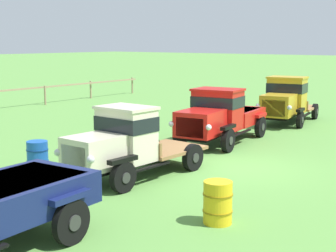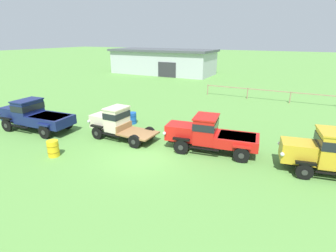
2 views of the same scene
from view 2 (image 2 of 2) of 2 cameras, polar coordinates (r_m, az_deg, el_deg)
The scene contains 9 objects.
ground_plane at distance 14.82m, azimuth -5.56°, elevation -6.72°, with size 240.00×240.00×0.00m, color #5B9342.
farm_shed at distance 47.79m, azimuth -1.13°, elevation 13.88°, with size 18.25×7.85×4.24m.
paddock_fence at distance 29.20m, azimuth 25.00°, elevation 6.32°, with size 17.36×0.58×1.18m.
vintage_truck_foreground_near at distance 20.85m, azimuth -27.16°, elevation 2.12°, with size 5.74×2.60×2.18m.
vintage_truck_second_in_line at distance 17.52m, azimuth -11.34°, elevation 0.85°, with size 4.81×2.06×2.08m.
vintage_truck_midrow_center at distance 15.31m, azimuth 8.92°, elevation -1.68°, with size 5.53×2.69×2.11m.
vintage_truck_far_side at distance 14.75m, azimuth 30.74°, elevation -4.78°, with size 5.14×2.72×2.21m.
oil_drum_beside_row at distance 20.32m, azimuth -7.80°, elevation 1.74°, with size 0.67×0.67×0.88m.
oil_drum_near_fence at distance 16.01m, azimuth -23.73°, elevation -4.50°, with size 0.65×0.65×0.93m.
Camera 2 is at (7.33, -11.17, 6.41)m, focal length 28.00 mm.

